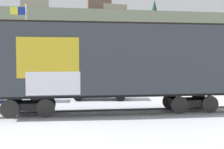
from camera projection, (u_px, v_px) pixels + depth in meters
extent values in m
plane|color=silver|center=(137.00, 112.00, 16.83)|extent=(260.00, 260.00, 0.00)
cube|color=#4C4742|center=(115.00, 115.00, 15.87)|extent=(59.96, 2.35, 0.08)
cube|color=#4C4742|center=(111.00, 110.00, 17.29)|extent=(59.96, 2.35, 0.08)
cube|color=#33383D|center=(113.00, 59.00, 16.43)|extent=(13.11, 3.49, 3.45)
cube|color=#2D2823|center=(113.00, 24.00, 16.33)|extent=(12.36, 0.86, 0.24)
cube|color=gold|center=(48.00, 58.00, 14.44)|extent=(2.86, 0.14, 1.90)
cube|color=silver|center=(53.00, 83.00, 14.53)|extent=(2.52, 0.12, 1.10)
cube|color=black|center=(113.00, 94.00, 16.53)|extent=(12.80, 2.13, 0.20)
cube|color=black|center=(29.00, 105.00, 15.91)|extent=(2.15, 1.43, 0.36)
cylinder|color=black|center=(10.00, 109.00, 15.08)|extent=(0.92, 0.15, 0.92)
cylinder|color=black|center=(14.00, 105.00, 16.50)|extent=(0.92, 0.15, 0.92)
cylinder|color=black|center=(46.00, 108.00, 15.33)|extent=(0.92, 0.15, 0.92)
cylinder|color=black|center=(47.00, 104.00, 16.75)|extent=(0.92, 0.15, 0.92)
cube|color=black|center=(190.00, 102.00, 17.20)|extent=(2.15, 1.43, 0.36)
cylinder|color=black|center=(180.00, 105.00, 16.37)|extent=(0.92, 0.15, 0.92)
cylinder|color=black|center=(170.00, 101.00, 17.79)|extent=(0.92, 0.15, 0.92)
cylinder|color=black|center=(210.00, 104.00, 16.62)|extent=(0.92, 0.15, 0.92)
cylinder|color=black|center=(199.00, 101.00, 18.04)|extent=(0.92, 0.15, 0.92)
cylinder|color=silver|center=(26.00, 48.00, 28.89)|extent=(0.12, 0.12, 7.72)
sphere|color=#D8CC66|center=(26.00, 5.00, 28.68)|extent=(0.18, 0.18, 0.18)
cube|color=navy|center=(18.00, 11.00, 28.58)|extent=(1.34, 0.06, 0.72)
cube|color=yellow|center=(14.00, 11.00, 28.53)|extent=(0.67, 0.06, 0.72)
cube|color=slate|center=(69.00, 44.00, 84.90)|extent=(139.63, 41.02, 13.26)
cube|color=#9E9384|center=(35.00, 5.00, 70.84)|extent=(6.17, 3.31, 3.29)
cube|color=brown|center=(99.00, 7.00, 73.59)|extent=(5.50, 3.27, 3.37)
cube|color=#9E9384|center=(113.00, 10.00, 74.26)|extent=(6.14, 4.07, 2.28)
cone|color=#193D23|center=(154.00, 7.00, 72.58)|extent=(1.57, 1.57, 3.14)
cube|color=navy|center=(13.00, 92.00, 20.88)|extent=(4.89, 2.29, 0.60)
cube|color=#2D333D|center=(9.00, 82.00, 20.82)|extent=(2.18, 1.83, 0.76)
cylinder|color=black|center=(40.00, 95.00, 21.89)|extent=(0.66, 0.28, 0.64)
cylinder|color=black|center=(36.00, 98.00, 20.18)|extent=(0.66, 0.28, 0.64)
cube|color=#B7BABF|center=(100.00, 90.00, 21.97)|extent=(4.43, 2.55, 0.66)
cube|color=#2D333D|center=(98.00, 82.00, 21.93)|extent=(2.07, 1.97, 0.56)
cylinder|color=black|center=(119.00, 93.00, 22.90)|extent=(0.67, 0.32, 0.64)
cylinder|color=black|center=(120.00, 96.00, 21.12)|extent=(0.67, 0.32, 0.64)
cylinder|color=black|center=(81.00, 94.00, 22.85)|extent=(0.67, 0.32, 0.64)
cylinder|color=black|center=(78.00, 97.00, 21.07)|extent=(0.67, 0.32, 0.64)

